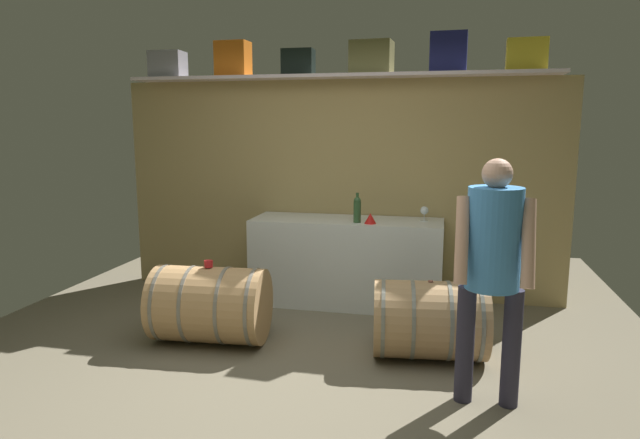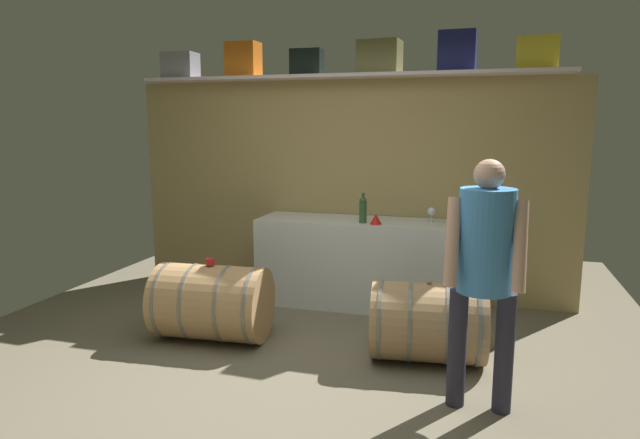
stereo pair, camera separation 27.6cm
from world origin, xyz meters
name	(u,v)px [view 1 (the left image)]	position (x,y,z in m)	size (l,w,h in m)	color
ground_plane	(297,354)	(0.00, 0.55, -0.01)	(5.71, 7.57, 0.02)	#6F6752
back_wall_panel	(338,189)	(0.00, 2.18, 1.09)	(4.51, 0.10, 2.18)	tan
high_shelf_board	(335,77)	(0.00, 2.03, 2.20)	(4.15, 0.40, 0.03)	silver
toolcase_grey	(168,65)	(-1.76, 2.03, 2.35)	(0.33, 0.26, 0.27)	gray
toolcase_orange	(233,59)	(-1.04, 2.03, 2.39)	(0.32, 0.22, 0.34)	orange
toolcase_black	(298,62)	(-0.37, 2.03, 2.34)	(0.31, 0.19, 0.25)	black
toolcase_olive	(372,58)	(0.35, 2.03, 2.37)	(0.39, 0.28, 0.30)	olive
toolcase_navy	(449,53)	(1.06, 2.03, 2.40)	(0.33, 0.24, 0.36)	navy
toolcase_yellow	(527,55)	(1.74, 2.03, 2.36)	(0.35, 0.23, 0.28)	yellow
work_cabinet	(347,262)	(0.16, 1.82, 0.42)	(1.83, 0.60, 0.84)	silver
wine_bottle_green	(357,209)	(0.28, 1.68, 0.97)	(0.07, 0.07, 0.28)	#2F532E
wine_glass	(424,211)	(0.89, 1.90, 0.94)	(0.08, 0.08, 0.14)	white
red_funnel	(370,218)	(0.41, 1.64, 0.89)	(0.11, 0.11, 0.10)	red
wine_barrel_near	(210,304)	(-0.75, 0.62, 0.31)	(0.94, 0.67, 0.63)	tan
wine_barrel_far	(429,320)	(0.99, 0.69, 0.30)	(0.89, 0.67, 0.60)	tan
tasting_cup	(208,264)	(-0.75, 0.62, 0.65)	(0.07, 0.07, 0.05)	red
winemaker_pouring	(493,257)	(1.37, 0.05, 0.95)	(0.46, 0.39, 1.55)	#2C2A3B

